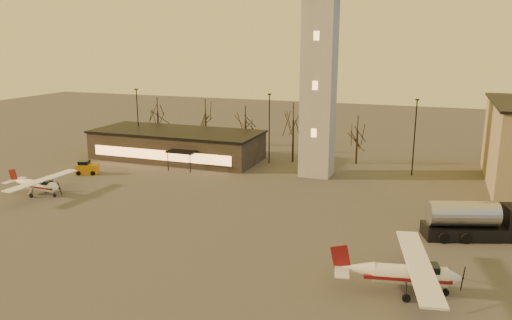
# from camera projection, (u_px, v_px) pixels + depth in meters

# --- Properties ---
(ground) EXTENTS (220.00, 220.00, 0.00)m
(ground) POSITION_uv_depth(u_px,v_px,m) (227.00, 268.00, 39.14)
(ground) COLOR #42403D
(ground) RESTS_ON ground
(control_tower) EXTENTS (6.80, 6.80, 32.60)m
(control_tower) POSITION_uv_depth(u_px,v_px,m) (320.00, 50.00, 62.75)
(control_tower) COLOR gray
(control_tower) RESTS_ON ground
(terminal) EXTENTS (25.40, 12.20, 4.30)m
(terminal) POSITION_uv_depth(u_px,v_px,m) (177.00, 145.00, 75.21)
(terminal) COLOR black
(terminal) RESTS_ON ground
(light_poles) EXTENTS (58.50, 12.25, 10.14)m
(light_poles) POSITION_uv_depth(u_px,v_px,m) (323.00, 134.00, 66.03)
(light_poles) COLOR black
(light_poles) RESTS_ON ground
(tree_row) EXTENTS (37.20, 9.20, 8.80)m
(tree_row) POSITION_uv_depth(u_px,v_px,m) (245.00, 116.00, 78.11)
(tree_row) COLOR black
(tree_row) RESTS_ON ground
(cessna_front) EXTENTS (9.66, 12.16, 3.34)m
(cessna_front) POSITION_uv_depth(u_px,v_px,m) (411.00, 278.00, 35.02)
(cessna_front) COLOR silver
(cessna_front) RESTS_ON ground
(cessna_rear) EXTENTS (7.96, 10.06, 2.78)m
(cessna_rear) POSITION_uv_depth(u_px,v_px,m) (41.00, 187.00, 57.42)
(cessna_rear) COLOR white
(cessna_rear) RESTS_ON ground
(fuel_truck) EXTENTS (9.60, 5.36, 3.43)m
(fuel_truck) POSITION_uv_depth(u_px,v_px,m) (476.00, 224.00, 44.85)
(fuel_truck) COLOR black
(fuel_truck) RESTS_ON ground
(service_cart) EXTENTS (3.18, 2.55, 1.80)m
(service_cart) POSITION_uv_depth(u_px,v_px,m) (87.00, 169.00, 66.81)
(service_cart) COLOR #C2780B
(service_cart) RESTS_ON ground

